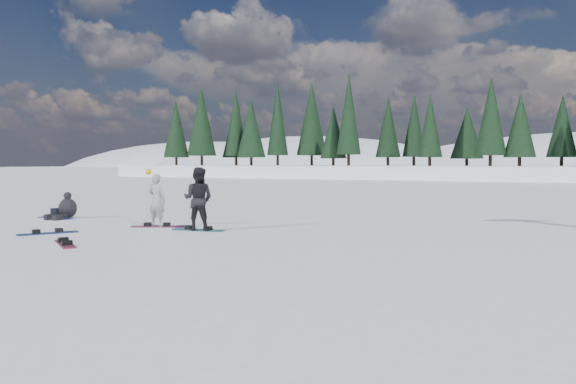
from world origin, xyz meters
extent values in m
plane|color=white|center=(0.00, 0.00, 0.00)|extent=(420.00, 420.00, 0.00)
cube|color=white|center=(0.00, 55.00, -1.00)|extent=(90.00, 14.00, 5.00)
ellipsoid|color=white|center=(-70.00, 170.00, -13.61)|extent=(143.00, 110.00, 49.50)
ellipsoid|color=white|center=(-140.00, 210.00, -14.30)|extent=(169.00, 130.00, 52.00)
cone|color=black|center=(-38.00, 55.00, 5.25)|extent=(3.20, 3.20, 7.50)
cone|color=black|center=(-34.83, 55.00, 5.25)|extent=(3.20, 3.20, 7.50)
cone|color=black|center=(-31.67, 55.00, 5.25)|extent=(3.20, 3.20, 7.50)
cone|color=black|center=(-28.50, 55.00, 5.25)|extent=(3.20, 3.20, 7.50)
cone|color=black|center=(-25.33, 55.00, 5.25)|extent=(3.20, 3.20, 7.50)
cone|color=black|center=(-22.17, 55.00, 5.25)|extent=(3.20, 3.20, 7.50)
cone|color=black|center=(-19.00, 55.00, 5.25)|extent=(3.20, 3.20, 7.50)
cone|color=black|center=(-15.83, 55.00, 5.25)|extent=(3.20, 3.20, 7.50)
cone|color=black|center=(-12.67, 55.00, 5.25)|extent=(3.20, 3.20, 7.50)
cone|color=black|center=(-9.50, 55.00, 5.25)|extent=(3.20, 3.20, 7.50)
cone|color=black|center=(-6.33, 55.00, 5.25)|extent=(3.20, 3.20, 7.50)
cone|color=black|center=(-3.17, 55.00, 5.25)|extent=(3.20, 3.20, 7.50)
cone|color=black|center=(0.00, 55.00, 5.25)|extent=(3.20, 3.20, 7.50)
cone|color=black|center=(3.17, 55.00, 5.25)|extent=(3.20, 3.20, 7.50)
cone|color=black|center=(6.33, 55.00, 5.25)|extent=(3.20, 3.20, 7.50)
cone|color=black|center=(9.50, 55.00, 5.25)|extent=(3.20, 3.20, 7.50)
imported|color=#A1A1A6|center=(-1.14, 1.51, 0.78)|extent=(0.57, 0.38, 1.55)
sphere|color=yellow|center=(-1.34, 1.39, 1.61)|extent=(0.18, 0.18, 0.18)
imported|color=black|center=(0.43, 1.32, 0.87)|extent=(0.97, 0.83, 1.75)
ellipsoid|color=black|center=(-5.47, 2.25, 0.35)|extent=(0.64, 0.54, 0.67)
sphere|color=black|center=(-5.47, 2.25, 0.76)|extent=(0.25, 0.25, 0.25)
cube|color=black|center=(-5.31, 1.78, 0.08)|extent=(0.25, 0.60, 0.17)
cube|color=black|center=(-5.63, 1.78, 0.08)|extent=(0.25, 0.60, 0.17)
cube|color=black|center=(-6.17, 2.45, 0.15)|extent=(0.52, 0.41, 0.30)
cube|color=#9D2254|center=(-1.14, 1.51, 0.01)|extent=(1.48, 0.87, 0.03)
cube|color=#16697B|center=(0.43, 1.32, 0.01)|extent=(1.53, 0.53, 0.03)
cube|color=#1B3697|center=(-5.87, 2.06, 0.01)|extent=(1.52, 0.44, 0.03)
cube|color=maroon|center=(-0.80, -2.20, 0.01)|extent=(1.39, 1.08, 0.03)
cube|color=navy|center=(-2.74, -0.97, 0.01)|extent=(1.03, 1.42, 0.03)
camera|label=1|loc=(9.28, -11.47, 1.87)|focal=35.00mm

